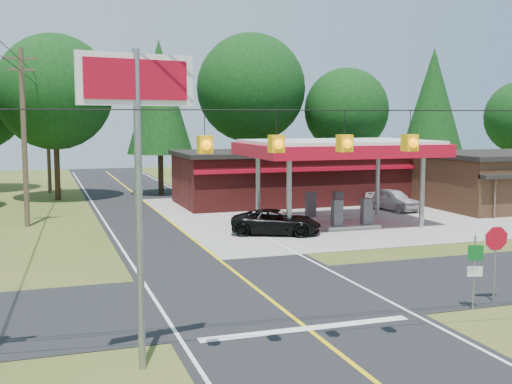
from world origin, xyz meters
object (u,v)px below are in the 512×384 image
object	(u,v)px
octagonal_stop_sign	(496,244)
gas_canopy	(338,151)
suv_car	(276,222)
sedan_car	(393,200)
big_stop_sign	(138,130)

from	to	relation	value
octagonal_stop_sign	gas_canopy	bearing A→B (deg)	82.88
gas_canopy	octagonal_stop_sign	bearing A→B (deg)	-97.12
gas_canopy	suv_car	size ratio (longest dim) A/B	2.25
sedan_car	gas_canopy	bearing A→B (deg)	-158.37
gas_canopy	sedan_car	size ratio (longest dim) A/B	2.51
big_stop_sign	sedan_car	bearing A→B (deg)	47.74
big_stop_sign	octagonal_stop_sign	distance (m)	12.77
suv_car	big_stop_sign	world-z (taller)	big_stop_sign
big_stop_sign	octagonal_stop_sign	world-z (taller)	big_stop_sign
sedan_car	octagonal_stop_sign	size ratio (longest dim) A/B	1.61
suv_car	sedan_car	distance (m)	12.05
sedan_car	big_stop_sign	bearing A→B (deg)	-144.32
sedan_car	octagonal_stop_sign	xyz separation A→B (m)	(-8.00, -20.01, 1.24)
suv_car	sedan_car	bearing A→B (deg)	-35.84
gas_canopy	suv_car	distance (m)	6.08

